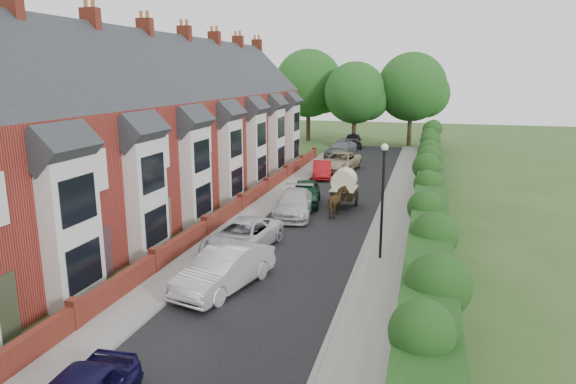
# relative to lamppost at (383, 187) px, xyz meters

# --- Properties ---
(ground) EXTENTS (140.00, 140.00, 0.00)m
(ground) POSITION_rel_lamppost_xyz_m (-3.40, -4.00, -3.30)
(ground) COLOR #2D4C1E
(ground) RESTS_ON ground
(road) EXTENTS (6.00, 58.00, 0.02)m
(road) POSITION_rel_lamppost_xyz_m (-3.90, 7.00, -3.29)
(road) COLOR black
(road) RESTS_ON ground
(pavement_hedge_side) EXTENTS (2.20, 58.00, 0.12)m
(pavement_hedge_side) POSITION_rel_lamppost_xyz_m (0.20, 7.00, -3.24)
(pavement_hedge_side) COLOR gray
(pavement_hedge_side) RESTS_ON ground
(pavement_house_side) EXTENTS (1.70, 58.00, 0.12)m
(pavement_house_side) POSITION_rel_lamppost_xyz_m (-7.75, 7.00, -3.24)
(pavement_house_side) COLOR gray
(pavement_house_side) RESTS_ON ground
(kerb_hedge_side) EXTENTS (0.18, 58.00, 0.13)m
(kerb_hedge_side) POSITION_rel_lamppost_xyz_m (-0.85, 7.00, -3.23)
(kerb_hedge_side) COLOR gray
(kerb_hedge_side) RESTS_ON ground
(kerb_house_side) EXTENTS (0.18, 58.00, 0.13)m
(kerb_house_side) POSITION_rel_lamppost_xyz_m (-6.95, 7.00, -3.23)
(kerb_house_side) COLOR gray
(kerb_house_side) RESTS_ON ground
(hedge) EXTENTS (2.10, 58.00, 2.85)m
(hedge) POSITION_rel_lamppost_xyz_m (2.00, 7.00, -1.70)
(hedge) COLOR #103411
(hedge) RESTS_ON ground
(terrace_row) EXTENTS (9.05, 40.50, 11.50)m
(terrace_row) POSITION_rel_lamppost_xyz_m (-14.27, 5.98, 1.18)
(terrace_row) COLOR maroon
(terrace_row) RESTS_ON ground
(garden_wall_row) EXTENTS (0.35, 40.35, 1.10)m
(garden_wall_row) POSITION_rel_lamppost_xyz_m (-8.75, 6.00, -2.84)
(garden_wall_row) COLOR maroon
(garden_wall_row) RESTS_ON ground
(lamppost) EXTENTS (0.32, 0.32, 5.16)m
(lamppost) POSITION_rel_lamppost_xyz_m (0.00, 0.00, 0.00)
(lamppost) COLOR black
(lamppost) RESTS_ON ground
(tree_far_left) EXTENTS (7.14, 6.80, 9.29)m
(tree_far_left) POSITION_rel_lamppost_xyz_m (-6.05, 36.08, 2.41)
(tree_far_left) COLOR #332316
(tree_far_left) RESTS_ON ground
(tree_far_right) EXTENTS (7.98, 7.60, 10.31)m
(tree_far_right) POSITION_rel_lamppost_xyz_m (-0.01, 38.08, 3.02)
(tree_far_right) COLOR #332316
(tree_far_right) RESTS_ON ground
(tree_far_back) EXTENTS (8.40, 8.00, 10.82)m
(tree_far_back) POSITION_rel_lamppost_xyz_m (-11.99, 39.08, 3.32)
(tree_far_back) COLOR #332316
(tree_far_back) RESTS_ON ground
(car_silver_a) EXTENTS (2.77, 5.07, 1.58)m
(car_silver_a) POSITION_rel_lamppost_xyz_m (-5.42, -4.65, -2.51)
(car_silver_a) COLOR #BBBBC0
(car_silver_a) RESTS_ON ground
(car_silver_b) EXTENTS (2.85, 5.29, 1.41)m
(car_silver_b) POSITION_rel_lamppost_xyz_m (-6.26, -0.45, -2.59)
(car_silver_b) COLOR silver
(car_silver_b) RESTS_ON ground
(car_white) EXTENTS (2.65, 5.21, 1.45)m
(car_white) POSITION_rel_lamppost_xyz_m (-5.46, 5.98, -2.57)
(car_white) COLOR #BDBDBD
(car_white) RESTS_ON ground
(car_green) EXTENTS (2.48, 4.61, 1.49)m
(car_green) POSITION_rel_lamppost_xyz_m (-5.44, 8.67, -2.55)
(car_green) COLOR #0F3520
(car_green) RESTS_ON ground
(car_red) EXTENTS (2.19, 4.22, 1.32)m
(car_red) POSITION_rel_lamppost_xyz_m (-6.17, 17.18, -2.64)
(car_red) COLOR #9E1115
(car_red) RESTS_ON ground
(car_beige) EXTENTS (3.19, 5.80, 1.54)m
(car_beige) POSITION_rel_lamppost_xyz_m (-5.28, 20.55, -2.53)
(car_beige) COLOR tan
(car_beige) RESTS_ON ground
(car_grey) EXTENTS (2.94, 5.69, 1.58)m
(car_grey) POSITION_rel_lamppost_xyz_m (-6.40, 27.60, -2.51)
(car_grey) COLOR slate
(car_grey) RESTS_ON ground
(car_black) EXTENTS (2.53, 4.91, 1.60)m
(car_black) POSITION_rel_lamppost_xyz_m (-6.25, 34.55, -2.50)
(car_black) COLOR black
(car_black) RESTS_ON ground
(horse) EXTENTS (1.09, 2.07, 1.68)m
(horse) POSITION_rel_lamppost_xyz_m (-3.03, 6.42, -2.45)
(horse) COLOR #49341A
(horse) RESTS_ON ground
(horse_cart) EXTENTS (1.51, 3.33, 2.40)m
(horse_cart) POSITION_rel_lamppost_xyz_m (-3.03, 8.58, -1.92)
(horse_cart) COLOR black
(horse_cart) RESTS_ON ground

